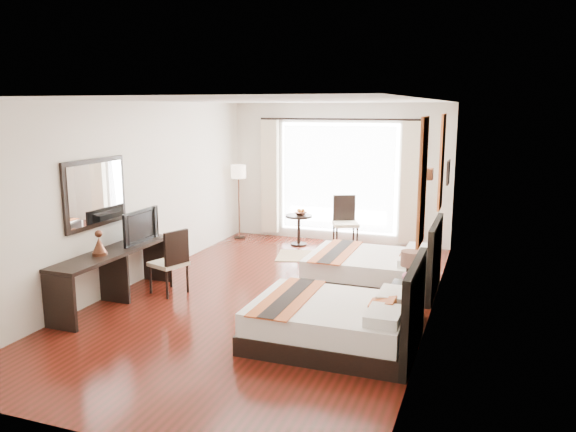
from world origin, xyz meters
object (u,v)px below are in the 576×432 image
(console_desk, at_px, (114,276))
(desk_chair, at_px, (170,274))
(bed_far, at_px, (376,269))
(table_lamp, at_px, (411,261))
(floor_lamp, at_px, (239,177))
(vase, at_px, (406,284))
(window_chair, at_px, (345,232))
(side_table, at_px, (299,230))
(bed_near, at_px, (338,321))
(fruit_bowl, at_px, (301,214))
(television, at_px, (136,226))
(nightstand, at_px, (406,304))

(console_desk, relative_size, desk_chair, 2.26)
(bed_far, bearing_deg, table_lamp, -60.05)
(console_desk, height_order, floor_lamp, floor_lamp)
(table_lamp, bearing_deg, vase, -90.96)
(table_lamp, xyz_separation_m, window_chair, (-1.72, 3.41, -0.47))
(desk_chair, relative_size, side_table, 1.60)
(bed_near, height_order, desk_chair, bed_near)
(bed_near, height_order, vase, bed_near)
(console_desk, bearing_deg, fruit_bowl, 71.13)
(floor_lamp, bearing_deg, bed_far, -33.98)
(vase, bearing_deg, side_table, 126.35)
(vase, bearing_deg, bed_far, 114.38)
(television, distance_m, fruit_bowl, 3.79)
(bed_far, height_order, window_chair, bed_far)
(vase, relative_size, side_table, 0.20)
(window_chair, bearing_deg, bed_far, 1.35)
(table_lamp, xyz_separation_m, desk_chair, (-3.47, -0.18, -0.48))
(bed_far, xyz_separation_m, console_desk, (-3.33, -1.94, 0.09))
(table_lamp, relative_size, fruit_bowl, 1.71)
(television, bearing_deg, nightstand, -88.92)
(side_table, bearing_deg, window_chair, 8.11)
(bed_far, relative_size, table_lamp, 4.74)
(fruit_bowl, xyz_separation_m, window_chair, (0.88, 0.12, -0.33))
(television, relative_size, fruit_bowl, 3.54)
(vase, relative_size, console_desk, 0.06)
(bed_far, xyz_separation_m, nightstand, (0.65, -1.28, -0.04))
(side_table, bearing_deg, television, -110.83)
(bed_near, xyz_separation_m, desk_chair, (-2.81, 0.92, 0.02))
(table_lamp, bearing_deg, nightstand, -97.01)
(console_desk, relative_size, fruit_bowl, 9.25)
(bed_near, xyz_separation_m, bed_far, (-0.01, 2.25, 0.00))
(side_table, distance_m, window_chair, 0.93)
(console_desk, height_order, desk_chair, desk_chair)
(nightstand, height_order, floor_lamp, floor_lamp)
(table_lamp, bearing_deg, desk_chair, -176.99)
(nightstand, bearing_deg, side_table, 127.67)
(nightstand, distance_m, vase, 0.37)
(television, distance_m, desk_chair, 0.87)
(nightstand, relative_size, floor_lamp, 0.33)
(bed_far, distance_m, floor_lamp, 4.15)
(console_desk, bearing_deg, floor_lamp, 90.14)
(nightstand, xyz_separation_m, side_table, (-2.62, 3.40, 0.06))
(table_lamp, relative_size, vase, 3.36)
(side_table, distance_m, fruit_bowl, 0.34)
(bed_near, height_order, console_desk, bed_near)
(bed_near, relative_size, floor_lamp, 1.23)
(vase, xyz_separation_m, fruit_bowl, (-2.60, 3.59, 0.08))
(window_chair, bearing_deg, floor_lamp, -113.71)
(desk_chair, xyz_separation_m, fruit_bowl, (0.87, 3.47, 0.34))
(television, relative_size, desk_chair, 0.87)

